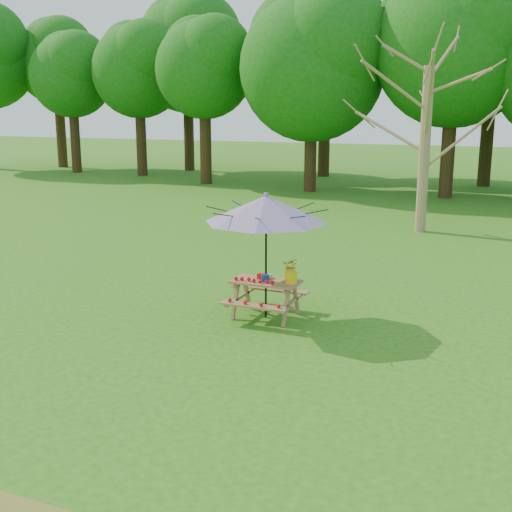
% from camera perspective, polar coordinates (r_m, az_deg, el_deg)
% --- Properties ---
extents(ground, '(120.00, 120.00, 0.00)m').
position_cam_1_polar(ground, '(9.58, -19.81, -10.16)').
color(ground, '#266F15').
rests_on(ground, ground).
extents(treeline, '(60.00, 12.00, 16.00)m').
position_cam_1_polar(treeline, '(29.35, 11.41, 21.32)').
color(treeline, '#116010').
rests_on(treeline, ground).
extents(picnic_table, '(1.20, 1.32, 0.67)m').
position_cam_1_polar(picnic_table, '(11.43, 0.87, -3.87)').
color(picnic_table, olive).
rests_on(picnic_table, ground).
extents(patio_umbrella, '(2.59, 2.59, 2.25)m').
position_cam_1_polar(patio_umbrella, '(11.07, 0.91, 4.20)').
color(patio_umbrella, black).
rests_on(patio_umbrella, ground).
extents(produce_bins, '(0.26, 0.38, 0.13)m').
position_cam_1_polar(produce_bins, '(11.37, 0.77, -1.87)').
color(produce_bins, red).
rests_on(produce_bins, picnic_table).
extents(tomatoes_row, '(0.77, 0.13, 0.07)m').
position_cam_1_polar(tomatoes_row, '(11.22, -0.17, -2.17)').
color(tomatoes_row, red).
rests_on(tomatoes_row, picnic_table).
extents(flower_bucket, '(0.30, 0.27, 0.46)m').
position_cam_1_polar(flower_bucket, '(11.12, 3.15, -1.22)').
color(flower_bucket, yellow).
rests_on(flower_bucket, picnic_table).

